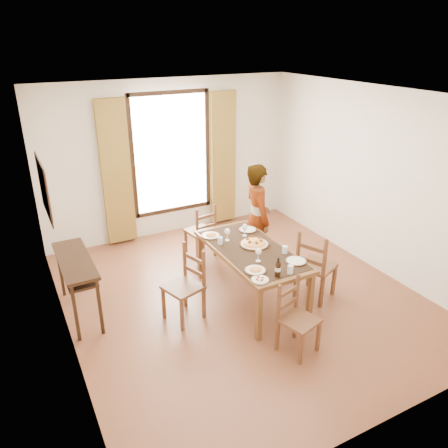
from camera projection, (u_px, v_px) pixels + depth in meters
name	position (u px, v px, depth m)	size (l,w,h in m)	color
ground	(240.00, 295.00, 6.08)	(5.00, 5.00, 0.00)	#5B2C1C
room_shell	(237.00, 188.00, 5.56)	(4.60, 5.10, 2.74)	silver
console_table	(76.00, 267.00, 5.43)	(0.38, 1.20, 0.80)	black
dining_table	(251.00, 253.00, 5.76)	(0.86, 1.76, 0.76)	brown
chair_west	(185.00, 287.00, 5.46)	(0.53, 0.53, 0.95)	brown
chair_north	(201.00, 232.00, 7.01)	(0.46, 0.46, 0.90)	brown
chair_south	(297.00, 320.00, 4.89)	(0.47, 0.47, 0.86)	brown
chair_east	(315.00, 267.00, 5.86)	(0.59, 0.59, 1.00)	brown
man	(257.00, 218.00, 6.47)	(0.50, 0.67, 1.66)	gray
plate_sw	(255.00, 269.00, 5.18)	(0.27, 0.27, 0.05)	silver
plate_se	(296.00, 260.00, 5.39)	(0.27, 0.27, 0.05)	silver
plate_nw	(211.00, 235.00, 6.07)	(0.27, 0.27, 0.05)	silver
plate_ne	(248.00, 229.00, 6.25)	(0.27, 0.27, 0.05)	silver
pasta_platter	(254.00, 242.00, 5.81)	(0.40, 0.40, 0.10)	#BB6717
caprese_plate	(260.00, 279.00, 4.99)	(0.20, 0.20, 0.04)	silver
wine_glass_a	(258.00, 255.00, 5.38)	(0.08, 0.08, 0.18)	white
wine_glass_b	(245.00, 230.00, 6.05)	(0.08, 0.08, 0.18)	white
wine_glass_c	(227.00, 234.00, 5.92)	(0.08, 0.08, 0.18)	white
tumbler_a	(285.00, 250.00, 5.60)	(0.07, 0.07, 0.10)	silver
tumbler_b	(220.00, 241.00, 5.84)	(0.07, 0.07, 0.10)	silver
tumbler_c	(290.00, 269.00, 5.13)	(0.07, 0.07, 0.10)	silver
wine_bottle	(278.00, 267.00, 5.03)	(0.07, 0.07, 0.25)	black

